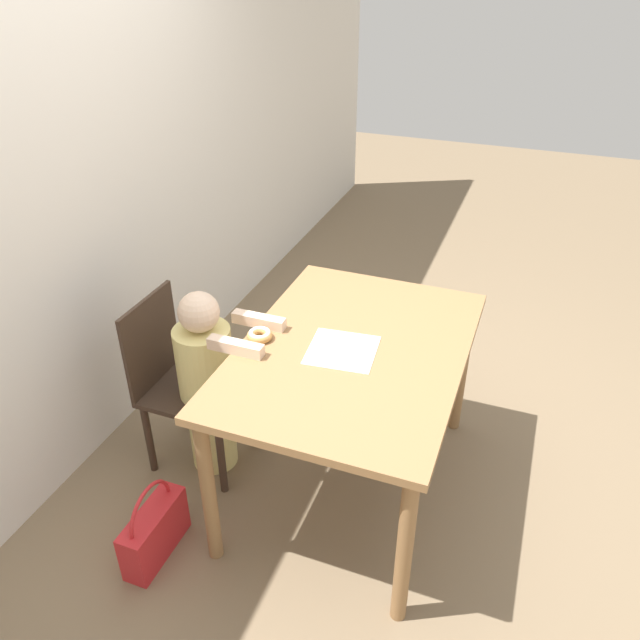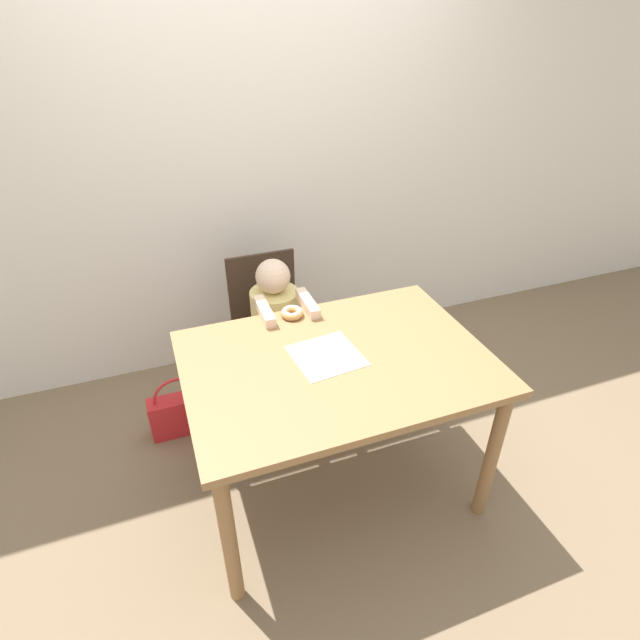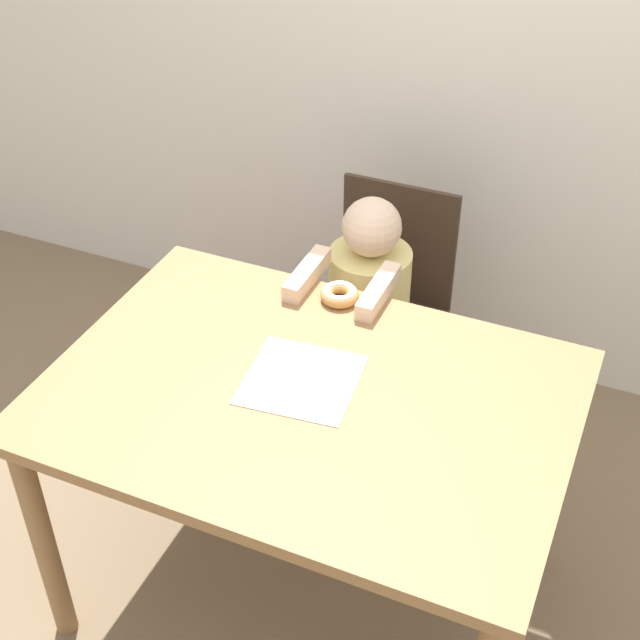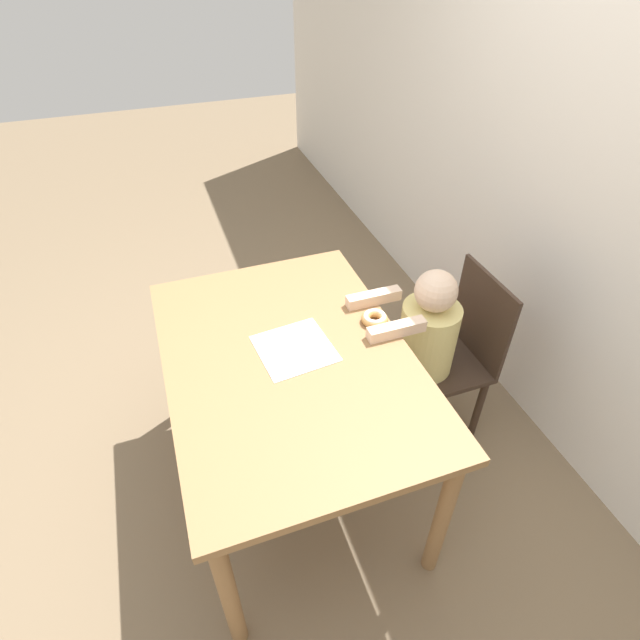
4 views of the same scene
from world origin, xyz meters
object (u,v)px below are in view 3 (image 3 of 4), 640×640
(child_figure, at_px, (367,329))
(handbag, at_px, (214,371))
(chair, at_px, (381,316))
(donut, at_px, (340,294))

(child_figure, relative_size, handbag, 2.54)
(chair, distance_m, donut, 0.54)
(child_figure, xyz_separation_m, donut, (0.01, -0.27, 0.32))
(chair, xyz_separation_m, handbag, (-0.57, -0.17, -0.31))
(chair, xyz_separation_m, donut, (0.01, -0.40, 0.36))
(child_figure, xyz_separation_m, handbag, (-0.57, -0.03, -0.34))
(handbag, bearing_deg, child_figure, 3.33)
(handbag, bearing_deg, chair, 16.14)
(child_figure, bearing_deg, handbag, -176.67)
(child_figure, bearing_deg, chair, 90.00)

